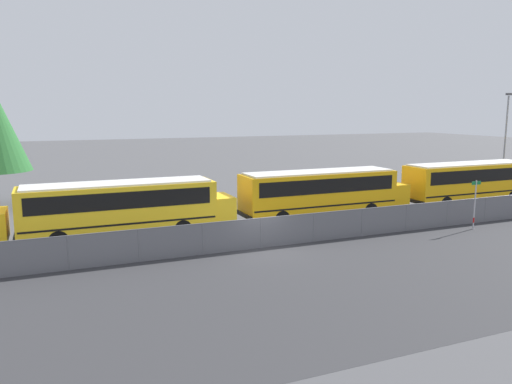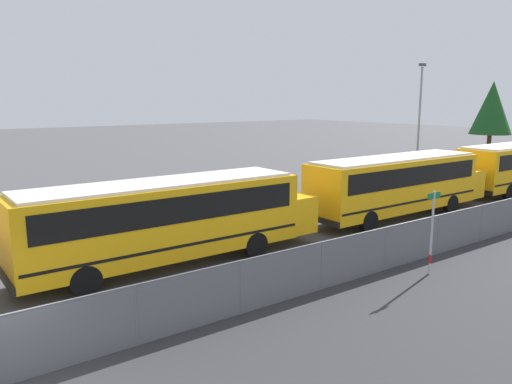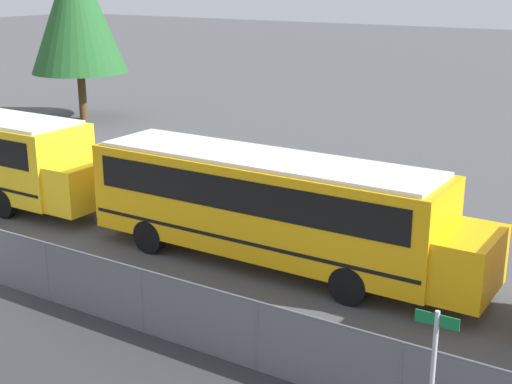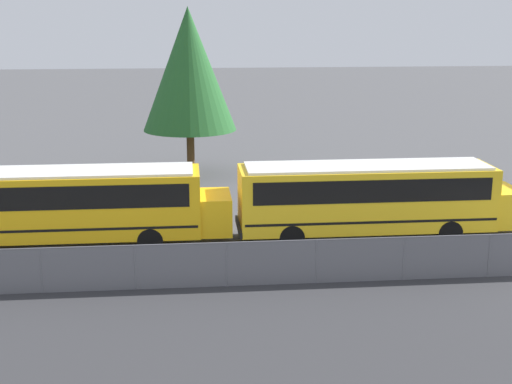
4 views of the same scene
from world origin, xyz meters
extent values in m
cylinder|color=slate|center=(3.07, 0.00, 0.78)|extent=(0.07, 0.07, 1.56)
cylinder|color=slate|center=(6.14, 0.00, 0.78)|extent=(0.07, 0.07, 1.56)
cylinder|color=slate|center=(9.21, 0.00, 0.78)|extent=(0.07, 0.07, 1.56)
cylinder|color=slate|center=(12.28, 0.00, 0.78)|extent=(0.07, 0.07, 1.56)
cube|color=yellow|center=(-0.53, 4.79, 1.25)|extent=(1.24, 2.33, 1.51)
cylinder|color=black|center=(-3.11, 5.94, 0.50)|extent=(1.00, 0.28, 1.00)
cylinder|color=black|center=(-3.11, 3.65, 0.50)|extent=(1.00, 0.28, 1.00)
cube|color=#EDA80F|center=(6.25, 4.98, 1.75)|extent=(10.32, 2.53, 2.51)
cube|color=black|center=(6.25, 4.98, 2.31)|extent=(9.50, 2.57, 0.90)
cube|color=black|center=(6.25, 4.98, 1.05)|extent=(10.12, 2.56, 0.10)
cube|color=#EDA80F|center=(12.03, 4.98, 1.25)|extent=(1.24, 2.33, 1.51)
cube|color=black|center=(1.04, 4.98, 0.65)|extent=(0.12, 2.53, 0.24)
cube|color=silver|center=(6.25, 4.98, 3.06)|extent=(9.81, 2.28, 0.10)
cylinder|color=black|center=(9.45, 6.12, 0.50)|extent=(1.00, 0.28, 1.00)
cylinder|color=black|center=(9.45, 3.83, 0.50)|extent=(1.00, 0.28, 1.00)
cylinder|color=black|center=(3.05, 6.12, 0.50)|extent=(1.00, 0.28, 1.00)
cylinder|color=black|center=(3.05, 3.83, 0.50)|extent=(1.00, 0.28, 1.00)
cube|color=#147238|center=(13.21, -1.17, 2.76)|extent=(0.70, 0.02, 0.20)
cylinder|color=#51381E|center=(-13.35, 17.35, 1.32)|extent=(0.44, 0.44, 2.63)
cone|color=#235B28|center=(-13.35, 17.35, 6.03)|extent=(5.23, 5.23, 6.79)
camera|label=1|loc=(-9.83, -22.66, 6.99)|focal=35.00mm
camera|label=2|loc=(-1.27, -10.83, 5.94)|focal=35.00mm
camera|label=3|loc=(16.14, -10.97, 7.82)|focal=50.00mm
camera|label=4|loc=(-13.50, -22.76, 9.04)|focal=50.00mm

